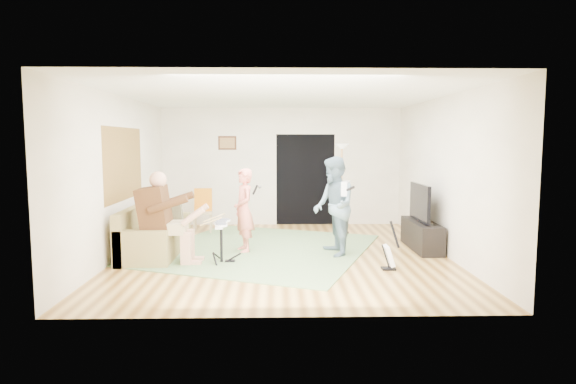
# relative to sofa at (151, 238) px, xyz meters

# --- Properties ---
(floor) EXTENTS (6.00, 6.00, 0.00)m
(floor) POSITION_rel_sofa_xyz_m (2.29, -0.08, -0.27)
(floor) COLOR brown
(floor) RESTS_ON ground
(walls) EXTENTS (5.50, 6.00, 2.70)m
(walls) POSITION_rel_sofa_xyz_m (2.29, -0.08, 1.08)
(walls) COLOR #EEE4CE
(walls) RESTS_ON floor
(ceiling) EXTENTS (6.00, 6.00, 0.00)m
(ceiling) POSITION_rel_sofa_xyz_m (2.29, -0.08, 2.43)
(ceiling) COLOR white
(ceiling) RESTS_ON walls
(window_blinds) EXTENTS (0.00, 2.05, 2.05)m
(window_blinds) POSITION_rel_sofa_xyz_m (-0.45, 0.12, 1.28)
(window_blinds) COLOR olive
(window_blinds) RESTS_ON walls
(doorway) EXTENTS (2.10, 0.00, 2.10)m
(doorway) POSITION_rel_sofa_xyz_m (2.84, 2.91, 0.78)
(doorway) COLOR black
(doorway) RESTS_ON walls
(picture_frame) EXTENTS (0.42, 0.03, 0.32)m
(picture_frame) POSITION_rel_sofa_xyz_m (1.04, 2.91, 1.63)
(picture_frame) COLOR #3F2314
(picture_frame) RESTS_ON walls
(area_rug) EXTENTS (4.75, 4.93, 0.02)m
(area_rug) POSITION_rel_sofa_xyz_m (1.89, 0.28, -0.27)
(area_rug) COLOR #5C7D4C
(area_rug) RESTS_ON floor
(sofa) EXTENTS (0.84, 2.03, 0.82)m
(sofa) POSITION_rel_sofa_xyz_m (0.00, 0.00, 0.00)
(sofa) COLOR olive
(sofa) RESTS_ON floor
(drummer) EXTENTS (0.95, 0.53, 1.47)m
(drummer) POSITION_rel_sofa_xyz_m (0.43, -0.65, 0.30)
(drummer) COLOR #4B2C15
(drummer) RESTS_ON sofa
(drum_kit) EXTENTS (0.37, 0.66, 0.68)m
(drum_kit) POSITION_rel_sofa_xyz_m (1.29, -0.65, 0.02)
(drum_kit) COLOR black
(drum_kit) RESTS_ON floor
(singer) EXTENTS (0.51, 0.62, 1.47)m
(singer) POSITION_rel_sofa_xyz_m (1.60, 0.12, 0.46)
(singer) COLOR #E97565
(singer) RESTS_ON floor
(microphone) EXTENTS (0.06, 0.06, 0.24)m
(microphone) POSITION_rel_sofa_xyz_m (1.80, 0.12, 0.82)
(microphone) COLOR black
(microphone) RESTS_ON singer
(guitarist) EXTENTS (0.76, 0.91, 1.69)m
(guitarist) POSITION_rel_sofa_xyz_m (3.14, -0.18, 0.57)
(guitarist) COLOR slate
(guitarist) RESTS_ON floor
(guitar_held) EXTENTS (0.32, 0.61, 0.26)m
(guitar_held) POSITION_rel_sofa_xyz_m (3.34, -0.18, 0.87)
(guitar_held) COLOR silver
(guitar_held) RESTS_ON guitarist
(guitar_spare) EXTENTS (0.27, 0.24, 0.75)m
(guitar_spare) POSITION_rel_sofa_xyz_m (3.88, -1.12, -0.06)
(guitar_spare) COLOR black
(guitar_spare) RESTS_ON floor
(torchiere_lamp) EXTENTS (0.34, 0.34, 1.89)m
(torchiere_lamp) POSITION_rel_sofa_xyz_m (3.53, 1.79, 1.02)
(torchiere_lamp) COLOR black
(torchiere_lamp) RESTS_ON floor
(dining_chair) EXTENTS (0.42, 0.44, 0.93)m
(dining_chair) POSITION_rel_sofa_xyz_m (0.60, 1.97, 0.06)
(dining_chair) COLOR tan
(dining_chair) RESTS_ON floor
(tv_cabinet) EXTENTS (0.40, 1.40, 0.50)m
(tv_cabinet) POSITION_rel_sofa_xyz_m (4.79, 0.27, -0.02)
(tv_cabinet) COLOR black
(tv_cabinet) RESTS_ON floor
(television) EXTENTS (0.06, 1.06, 0.66)m
(television) POSITION_rel_sofa_xyz_m (4.74, 0.27, 0.58)
(television) COLOR black
(television) RESTS_ON tv_cabinet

